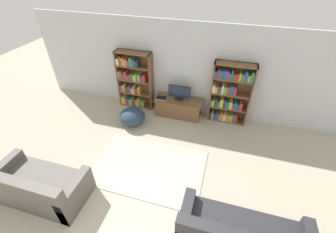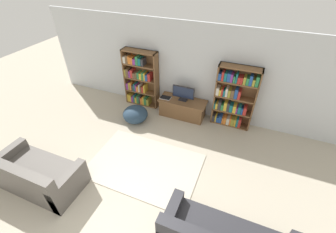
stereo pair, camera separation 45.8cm
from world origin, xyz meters
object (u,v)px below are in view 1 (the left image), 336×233
(laptop, at_px, (162,98))
(beanbag_ottoman, at_px, (132,116))
(bookshelf_right, at_px, (229,94))
(tv_stand, at_px, (179,107))
(bookshelf_left, at_px, (134,81))
(couch_left_sectional, at_px, (39,187))
(television, at_px, (179,92))

(laptop, relative_size, beanbag_ottoman, 0.43)
(bookshelf_right, xyz_separation_m, tv_stand, (-1.34, -0.16, -0.57))
(bookshelf_left, xyz_separation_m, beanbag_ottoman, (0.28, -0.91, -0.60))
(bookshelf_left, relative_size, bookshelf_right, 1.00)
(couch_left_sectional, distance_m, beanbag_ottoman, 2.79)
(tv_stand, xyz_separation_m, couch_left_sectional, (-1.94, -3.42, 0.03))
(bookshelf_left, relative_size, television, 2.77)
(television, relative_size, beanbag_ottoman, 0.89)
(couch_left_sectional, bearing_deg, laptop, 66.71)
(laptop, xyz_separation_m, beanbag_ottoman, (-0.65, -0.67, -0.31))
(bookshelf_right, relative_size, couch_left_sectional, 0.96)
(bookshelf_left, height_order, tv_stand, bookshelf_left)
(bookshelf_left, distance_m, laptop, 1.00)
(television, bearing_deg, couch_left_sectional, -119.39)
(laptop, relative_size, couch_left_sectional, 0.17)
(laptop, distance_m, couch_left_sectional, 3.65)
(beanbag_ottoman, bearing_deg, television, 33.83)
(tv_stand, height_order, beanbag_ottoman, tv_stand)
(tv_stand, bearing_deg, bookshelf_left, 173.62)
(laptop, bearing_deg, tv_stand, 8.70)
(bookshelf_left, relative_size, laptop, 5.72)
(television, bearing_deg, bookshelf_right, 5.99)
(bookshelf_right, distance_m, television, 1.35)
(beanbag_ottoman, bearing_deg, bookshelf_right, 20.06)
(bookshelf_right, bearing_deg, television, -174.01)
(beanbag_ottoman, bearing_deg, bookshelf_left, 107.40)
(tv_stand, xyz_separation_m, television, (-0.00, 0.02, 0.49))
(bookshelf_left, relative_size, beanbag_ottoman, 2.48)
(beanbag_ottoman, bearing_deg, tv_stand, 33.22)
(bookshelf_right, relative_size, television, 2.77)
(couch_left_sectional, bearing_deg, television, 60.61)
(bookshelf_right, height_order, laptop, bookshelf_right)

